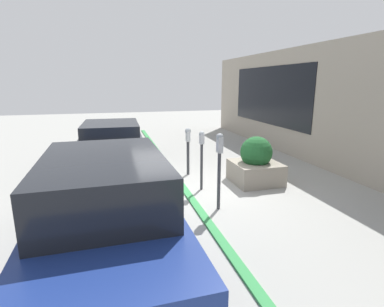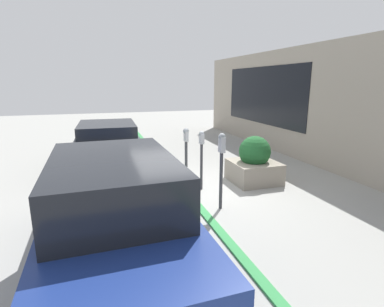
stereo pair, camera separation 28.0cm
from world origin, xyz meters
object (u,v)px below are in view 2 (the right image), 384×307
at_px(parking_meter_second, 201,151).
at_px(parking_meter_middle, 186,143).
at_px(parking_meter_nearest, 221,158).
at_px(planter_box, 254,163).
at_px(parked_car_middle, 108,143).
at_px(parked_car_front, 115,211).

height_order(parking_meter_second, parking_meter_middle, parking_meter_second).
relative_size(parking_meter_second, parking_meter_middle, 1.08).
bearing_deg(parking_meter_nearest, planter_box, -48.49).
relative_size(parking_meter_nearest, planter_box, 1.30).
distance_m(parking_meter_nearest, parking_meter_middle, 2.48).
xyz_separation_m(parking_meter_second, parking_meter_middle, (1.27, 0.01, -0.06)).
distance_m(parking_meter_nearest, parking_meter_second, 1.21).
relative_size(parking_meter_second, parked_car_middle, 0.35).
bearing_deg(parked_car_middle, parking_meter_middle, -125.28).
xyz_separation_m(parking_meter_middle, parked_car_front, (-3.90, 2.16, -0.04)).
xyz_separation_m(parking_meter_middle, planter_box, (-1.14, -1.51, -0.40)).
bearing_deg(parking_meter_middle, parking_meter_second, -179.58).
bearing_deg(parked_car_front, parking_meter_middle, -30.29).
bearing_deg(parking_meter_second, parked_car_middle, 36.24).
relative_size(parking_meter_nearest, parked_car_middle, 0.38).
xyz_separation_m(parking_meter_nearest, parking_meter_middle, (2.47, 0.01, -0.17)).
height_order(parking_meter_second, planter_box, parking_meter_second).
height_order(parking_meter_middle, parked_car_front, parked_car_front).
bearing_deg(parking_meter_middle, planter_box, -127.14).
bearing_deg(parked_car_front, planter_box, -54.38).
distance_m(parking_meter_middle, parked_car_middle, 2.57).
relative_size(parking_meter_nearest, parking_meter_second, 1.10).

